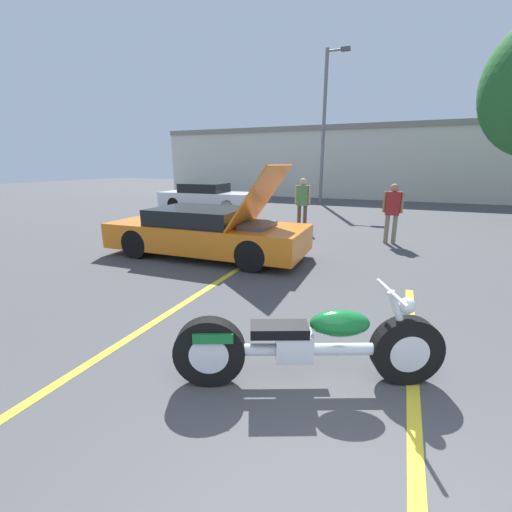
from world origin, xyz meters
The scene contains 9 objects.
parking_stripe_foreground centered at (-3.08, 2.40, 0.00)m, with size 0.12×5.06×0.01m, color yellow.
parking_stripe_middle centered at (0.22, 2.40, 0.00)m, with size 0.12×5.06×0.01m, color yellow.
far_building centered at (0.00, 22.58, 2.34)m, with size 32.00×4.20×4.40m.
light_pole centered at (-4.12, 17.67, 4.22)m, with size 1.21×0.28×7.68m.
motorcycle centered at (-0.78, 1.70, 0.42)m, with size 2.50×1.24×0.99m.
show_car_hood_open centered at (-4.21, 5.60, 0.58)m, with size 4.71×1.90×2.13m.
parked_car_left_row centered at (-8.53, 12.87, 0.59)m, with size 4.50×1.96×1.24m.
spectator_near_motorcycle centered at (-0.26, 8.68, 0.96)m, with size 0.52×0.21×1.62m.
spectator_by_show_car centered at (-3.02, 9.61, 1.00)m, with size 0.52×0.22×1.68m.
Camera 1 is at (-0.08, -1.28, 2.15)m, focal length 24.00 mm.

